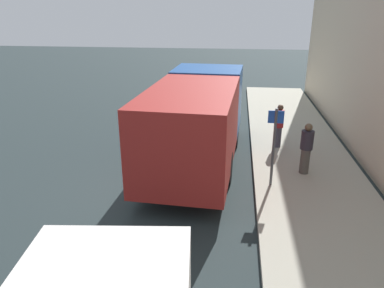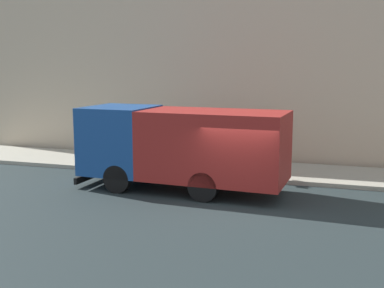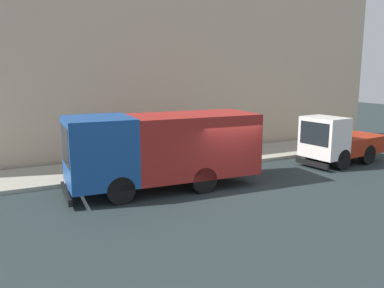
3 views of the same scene
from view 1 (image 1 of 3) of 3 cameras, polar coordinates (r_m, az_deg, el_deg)
ground at (r=10.84m, az=-6.31°, el=-7.96°), size 80.00×80.00×0.00m
sidewalk at (r=10.82m, az=19.29°, el=-8.66°), size 3.50×30.00×0.17m
large_utility_truck at (r=12.18m, az=0.84°, el=4.04°), size 2.96×7.61×2.96m
pedestrian_walking at (r=14.00m, az=13.46°, el=2.96°), size 0.36×0.36×1.65m
pedestrian_standing at (r=11.97m, az=17.45°, el=-0.53°), size 0.48×0.48×1.66m
street_sign_post at (r=10.72m, az=12.72°, el=0.50°), size 0.44×0.08×2.36m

